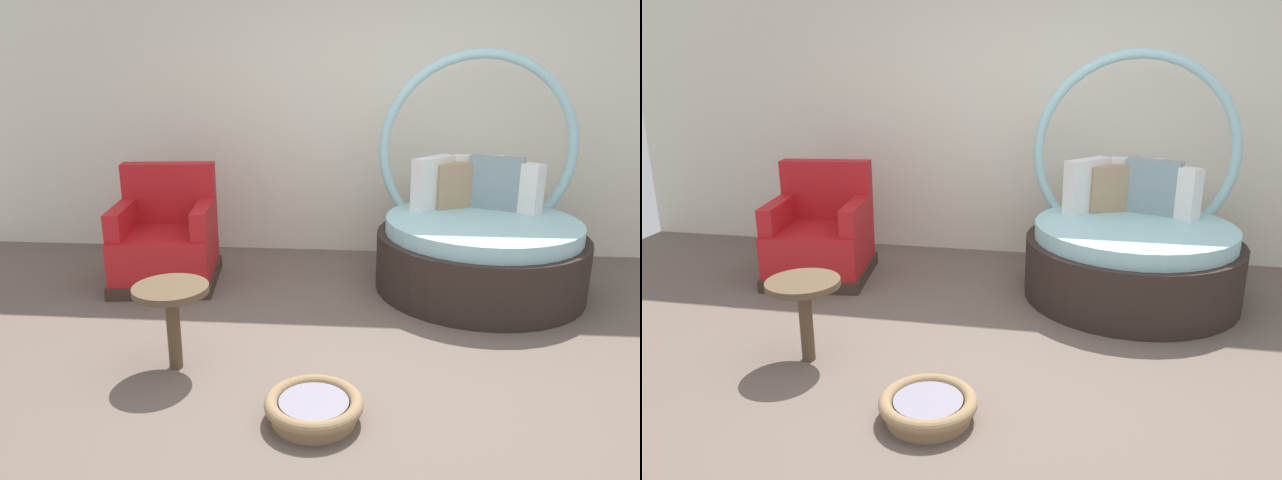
{
  "view_description": "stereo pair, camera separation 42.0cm",
  "coord_description": "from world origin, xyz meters",
  "views": [
    {
      "loc": [
        -0.12,
        -3.24,
        1.78
      ],
      "look_at": [
        -0.45,
        0.76,
        0.55
      ],
      "focal_mm": 33.6,
      "sensor_mm": 36.0,
      "label": 1
    },
    {
      "loc": [
        0.3,
        -3.19,
        1.78
      ],
      "look_at": [
        -0.45,
        0.76,
        0.55
      ],
      "focal_mm": 33.6,
      "sensor_mm": 36.0,
      "label": 2
    }
  ],
  "objects": [
    {
      "name": "red_armchair",
      "position": [
        -1.75,
        1.31,
        0.33
      ],
      "size": [
        0.89,
        0.89,
        0.94
      ],
      "color": "#38281E",
      "rests_on": "ground_plane"
    },
    {
      "name": "round_daybed",
      "position": [
        0.77,
        1.39,
        0.4
      ],
      "size": [
        1.62,
        1.62,
        1.85
      ],
      "color": "#2D231E",
      "rests_on": "ground_plane"
    },
    {
      "name": "side_table",
      "position": [
        -1.24,
        -0.11,
        0.43
      ],
      "size": [
        0.44,
        0.44,
        0.52
      ],
      "color": "brown",
      "rests_on": "ground_plane"
    },
    {
      "name": "pet_basket",
      "position": [
        -0.37,
        -0.59,
        0.07
      ],
      "size": [
        0.51,
        0.51,
        0.13
      ],
      "color": "#8E704C",
      "rests_on": "ground_plane"
    },
    {
      "name": "ground_plane",
      "position": [
        0.0,
        0.0,
        -0.01
      ],
      "size": [
        8.0,
        8.0,
        0.02
      ],
      "primitive_type": "cube",
      "color": "#66564C"
    },
    {
      "name": "back_wall",
      "position": [
        0.0,
        2.3,
        1.6
      ],
      "size": [
        8.0,
        0.12,
        3.19
      ],
      "primitive_type": "cube",
      "color": "silver",
      "rests_on": "ground_plane"
    }
  ]
}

